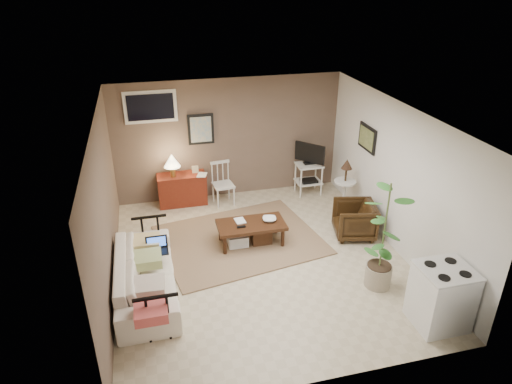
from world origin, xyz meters
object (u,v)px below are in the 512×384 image
object	(u,v)px
armchair	(355,218)
sofa	(145,269)
stove	(441,296)
spindle_chair	(223,185)
tv_stand	(309,168)
potted_plant	(384,233)
side_table	(345,180)
red_console	(181,187)
coffee_table	(251,232)

from	to	relation	value
armchair	sofa	bearing A→B (deg)	-65.59
armchair	stove	distance (m)	2.31
spindle_chair	tv_stand	xyz separation A→B (m)	(1.79, 0.02, 0.18)
tv_stand	potted_plant	bearing A→B (deg)	-91.16
side_table	stove	world-z (taller)	side_table
spindle_chair	stove	xyz separation A→B (m)	(2.11, -4.07, 0.03)
potted_plant	red_console	bearing A→B (deg)	127.19
red_console	side_table	size ratio (longest dim) A/B	0.99
red_console	stove	size ratio (longest dim) A/B	1.24
red_console	coffee_table	bearing A→B (deg)	-61.43
red_console	side_table	xyz separation A→B (m)	(2.96, -1.11, 0.30)
coffee_table	spindle_chair	distance (m)	1.63
armchair	potted_plant	bearing A→B (deg)	2.46
spindle_chair	stove	world-z (taller)	stove
side_table	armchair	bearing A→B (deg)	-101.72
spindle_chair	tv_stand	world-z (taller)	tv_stand
side_table	potted_plant	distance (m)	2.27
coffee_table	armchair	size ratio (longest dim) A/B	1.66
armchair	stove	world-z (taller)	stove
sofa	spindle_chair	xyz separation A→B (m)	(1.58, 2.49, -0.01)
side_table	stove	xyz separation A→B (m)	(-0.05, -3.14, -0.25)
coffee_table	armchair	bearing A→B (deg)	-5.10
tv_stand	potted_plant	distance (m)	3.19
red_console	spindle_chair	world-z (taller)	red_console
spindle_chair	potted_plant	world-z (taller)	potted_plant
potted_plant	tv_stand	bearing A→B (deg)	88.84
sofa	stove	xyz separation A→B (m)	(3.69, -1.58, 0.03)
stove	potted_plant	bearing A→B (deg)	112.40
red_console	spindle_chair	size ratio (longest dim) A/B	1.27
coffee_table	spindle_chair	world-z (taller)	spindle_chair
spindle_chair	armchair	distance (m)	2.66
potted_plant	coffee_table	bearing A→B (deg)	135.19
red_console	stove	distance (m)	5.15
coffee_table	stove	distance (m)	3.14
sofa	red_console	bearing A→B (deg)	-16.26
tv_stand	stove	world-z (taller)	tv_stand
red_console	armchair	world-z (taller)	red_console
tv_stand	side_table	xyz separation A→B (m)	(0.37, -0.95, 0.10)
coffee_table	tv_stand	bearing A→B (deg)	45.11
tv_stand	side_table	bearing A→B (deg)	-68.89
coffee_table	stove	size ratio (longest dim) A/B	1.31
side_table	sofa	bearing A→B (deg)	-157.32
side_table	stove	distance (m)	3.15
spindle_chair	stove	size ratio (longest dim) A/B	0.98
armchair	potted_plant	size ratio (longest dim) A/B	0.40
potted_plant	spindle_chair	bearing A→B (deg)	118.76
red_console	tv_stand	bearing A→B (deg)	-3.61
coffee_table	potted_plant	size ratio (longest dim) A/B	0.67
tv_stand	armchair	xyz separation A→B (m)	(0.19, -1.79, -0.23)
coffee_table	spindle_chair	size ratio (longest dim) A/B	1.34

